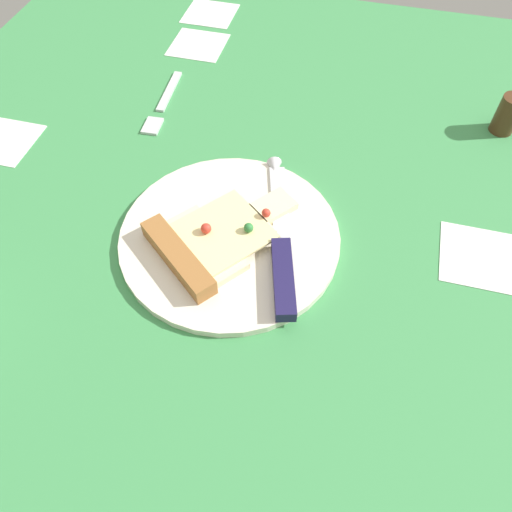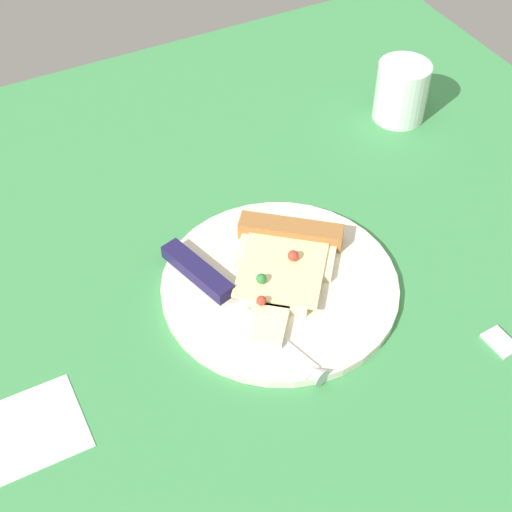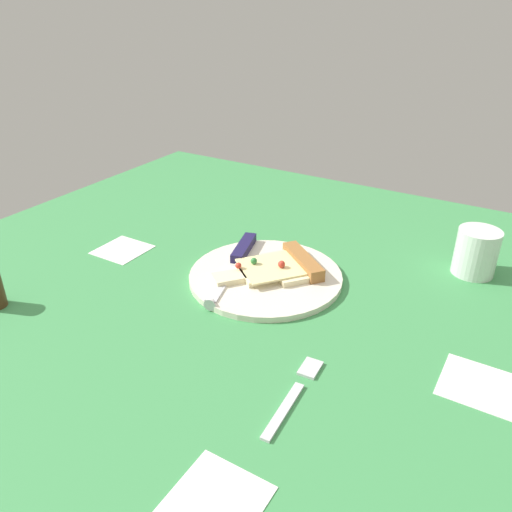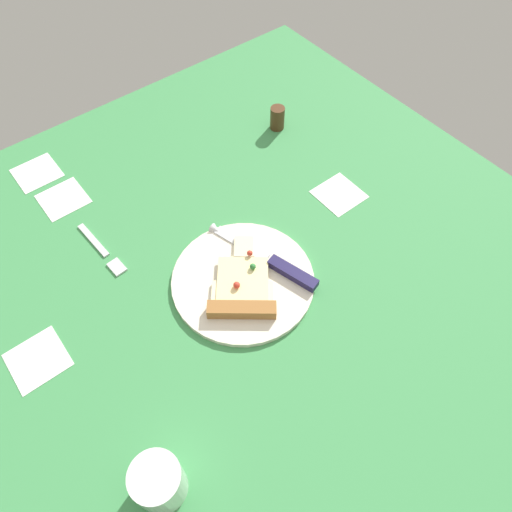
# 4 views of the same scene
# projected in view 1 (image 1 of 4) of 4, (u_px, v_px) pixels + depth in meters

# --- Properties ---
(ground_plane) EXTENTS (1.15, 1.15, 0.03)m
(ground_plane) POSITION_uv_depth(u_px,v_px,m) (275.00, 229.00, 0.62)
(ground_plane) COLOR #3D8C4C
(ground_plane) RESTS_ON ground
(plate) EXTENTS (0.26, 0.26, 0.01)m
(plate) POSITION_uv_depth(u_px,v_px,m) (230.00, 237.00, 0.58)
(plate) COLOR silver
(plate) RESTS_ON ground_plane
(pizza_slice) EXTENTS (0.18, 0.17, 0.03)m
(pizza_slice) POSITION_uv_depth(u_px,v_px,m) (211.00, 240.00, 0.56)
(pizza_slice) COLOR beige
(pizza_slice) RESTS_ON plate
(knife) EXTENTS (0.24, 0.09, 0.02)m
(knife) POSITION_uv_depth(u_px,v_px,m) (281.00, 246.00, 0.56)
(knife) COLOR silver
(knife) RESTS_ON plate
(pepper_shaker) EXTENTS (0.03, 0.03, 0.06)m
(pepper_shaker) POSITION_uv_depth(u_px,v_px,m) (508.00, 115.00, 0.69)
(pepper_shaker) COLOR #4C2D19
(pepper_shaker) RESTS_ON ground_plane
(fork) EXTENTS (0.15, 0.03, 0.01)m
(fork) POSITION_uv_depth(u_px,v_px,m) (162.00, 104.00, 0.74)
(fork) COLOR silver
(fork) RESTS_ON ground_plane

